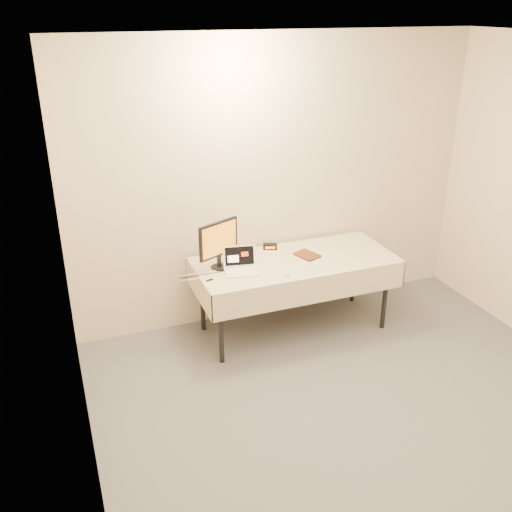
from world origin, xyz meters
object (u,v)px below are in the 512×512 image
object	(u,v)px
table	(295,265)
book	(301,248)
monitor	(219,241)
laptop	(241,265)

from	to	relation	value
table	book	xyz separation A→B (m)	(0.06, 0.00, 0.17)
table	monitor	xyz separation A→B (m)	(-0.71, 0.08, 0.32)
book	laptop	bearing A→B (deg)	164.63
laptop	book	size ratio (longest dim) A/B	1.51
monitor	book	distance (m)	0.79
monitor	book	size ratio (longest dim) A/B	1.98
table	monitor	distance (m)	0.78
book	table	bearing A→B (deg)	161.74
laptop	book	distance (m)	0.61
monitor	book	bearing A→B (deg)	-29.93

